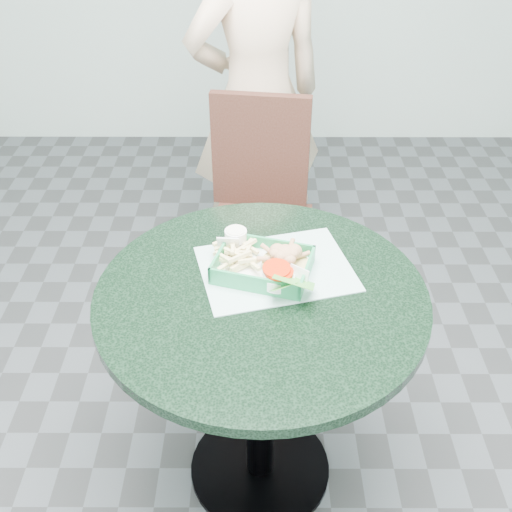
{
  "coord_description": "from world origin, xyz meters",
  "views": [
    {
      "loc": [
        -0.01,
        -1.16,
        1.75
      ],
      "look_at": [
        -0.01,
        0.1,
        0.81
      ],
      "focal_mm": 42.0,
      "sensor_mm": 36.0,
      "label": 1
    }
  ],
  "objects_px": {
    "cafe_table": "(261,344)",
    "sauce_ramekin": "(226,246)",
    "crab_sandwich": "(283,259)",
    "food_basket": "(263,274)",
    "dining_chair": "(260,202)",
    "diner_person": "(257,86)"
  },
  "relations": [
    {
      "from": "cafe_table",
      "to": "sauce_ramekin",
      "type": "distance_m",
      "value": 0.29
    },
    {
      "from": "crab_sandwich",
      "to": "sauce_ramekin",
      "type": "xyz_separation_m",
      "value": [
        -0.15,
        0.06,
        0.0
      ]
    },
    {
      "from": "food_basket",
      "to": "dining_chair",
      "type": "bearing_deg",
      "value": 90.34
    },
    {
      "from": "diner_person",
      "to": "sauce_ramekin",
      "type": "xyz_separation_m",
      "value": [
        -0.08,
        -1.01,
        -0.06
      ]
    },
    {
      "from": "dining_chair",
      "to": "food_basket",
      "type": "xyz_separation_m",
      "value": [
        0.0,
        -0.74,
        0.24
      ]
    },
    {
      "from": "diner_person",
      "to": "food_basket",
      "type": "relative_size",
      "value": 7.12
    },
    {
      "from": "food_basket",
      "to": "crab_sandwich",
      "type": "xyz_separation_m",
      "value": [
        0.05,
        0.02,
        0.03
      ]
    },
    {
      "from": "dining_chair",
      "to": "sauce_ramekin",
      "type": "distance_m",
      "value": 0.72
    },
    {
      "from": "diner_person",
      "to": "sauce_ramekin",
      "type": "height_order",
      "value": "diner_person"
    },
    {
      "from": "dining_chair",
      "to": "sauce_ramekin",
      "type": "xyz_separation_m",
      "value": [
        -0.1,
        -0.66,
        0.27
      ]
    },
    {
      "from": "diner_person",
      "to": "sauce_ramekin",
      "type": "distance_m",
      "value": 1.02
    },
    {
      "from": "cafe_table",
      "to": "diner_person",
      "type": "height_order",
      "value": "diner_person"
    },
    {
      "from": "crab_sandwich",
      "to": "sauce_ramekin",
      "type": "distance_m",
      "value": 0.16
    },
    {
      "from": "dining_chair",
      "to": "diner_person",
      "type": "relative_size",
      "value": 0.54
    },
    {
      "from": "food_basket",
      "to": "diner_person",
      "type": "bearing_deg",
      "value": 90.91
    },
    {
      "from": "food_basket",
      "to": "crab_sandwich",
      "type": "bearing_deg",
      "value": 20.24
    },
    {
      "from": "crab_sandwich",
      "to": "dining_chair",
      "type": "bearing_deg",
      "value": 94.61
    },
    {
      "from": "sauce_ramekin",
      "to": "crab_sandwich",
      "type": "bearing_deg",
      "value": -20.99
    },
    {
      "from": "food_basket",
      "to": "crab_sandwich",
      "type": "relative_size",
      "value": 1.98
    },
    {
      "from": "dining_chair",
      "to": "food_basket",
      "type": "height_order",
      "value": "dining_chair"
    },
    {
      "from": "dining_chair",
      "to": "food_basket",
      "type": "distance_m",
      "value": 0.78
    },
    {
      "from": "diner_person",
      "to": "food_basket",
      "type": "distance_m",
      "value": 1.09
    }
  ]
}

